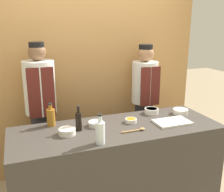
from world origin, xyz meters
The scene contains 14 objects.
cabinet_wall centered at (0.00, 1.03, 1.20)m, with size 2.93×0.18×2.40m.
counter centered at (0.00, 0.00, 0.46)m, with size 2.06×0.74×0.91m.
sauce_bowl_orange centered at (0.18, 0.07, 0.93)m, with size 0.12×0.12×0.04m.
sauce_bowl_green centered at (-0.19, 0.11, 0.94)m, with size 0.15×0.15×0.05m.
sauce_bowl_red centered at (-0.49, 0.00, 0.94)m, with size 0.16×0.16×0.06m.
sauce_bowl_yellow centered at (0.51, 0.25, 0.94)m, with size 0.16×0.16×0.06m.
sauce_bowl_brown centered at (0.81, 0.12, 0.94)m, with size 0.17×0.17×0.06m.
cutting_board centered at (0.57, -0.09, 0.92)m, with size 0.36×0.23×0.02m.
bottle_soy centered at (-0.37, 0.06, 1.01)m, with size 0.06×0.06×0.25m.
bottle_amber centered at (-0.60, 0.27, 1.00)m, with size 0.08×0.08×0.23m.
bottle_clear centered at (-0.27, -0.28, 1.01)m, with size 0.08×0.08×0.26m.
wooden_spoon centered at (0.13, -0.15, 0.92)m, with size 0.24×0.04×0.03m.
chef_left centered at (-0.65, 0.70, 0.93)m, with size 0.35×0.35×1.70m.
chef_right centered at (0.65, 0.70, 0.90)m, with size 0.33×0.33×1.64m.
Camera 1 is at (-0.88, -2.22, 1.90)m, focal length 42.00 mm.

